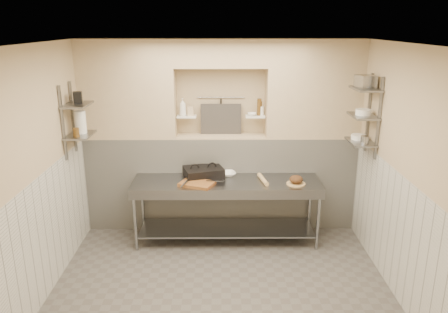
{
  "coord_description": "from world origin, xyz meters",
  "views": [
    {
      "loc": [
        -0.0,
        -4.48,
        3.0
      ],
      "look_at": [
        0.04,
        0.9,
        1.35
      ],
      "focal_mm": 35.0,
      "sensor_mm": 36.0,
      "label": 1
    }
  ],
  "objects_px": {
    "bread_loaf": "(296,179)",
    "bottle_soap": "(183,107)",
    "rolling_pin": "(263,179)",
    "bowl_alcove": "(252,114)",
    "panini_press": "(204,173)",
    "prep_table": "(227,199)",
    "mixing_bowl": "(227,174)",
    "jug_left": "(80,122)",
    "cutting_board": "(197,184)"
  },
  "relations": [
    {
      "from": "cutting_board",
      "to": "bowl_alcove",
      "type": "bearing_deg",
      "value": 41.49
    },
    {
      "from": "rolling_pin",
      "to": "bread_loaf",
      "type": "height_order",
      "value": "bread_loaf"
    },
    {
      "from": "bread_loaf",
      "to": "jug_left",
      "type": "bearing_deg",
      "value": 179.3
    },
    {
      "from": "panini_press",
      "to": "rolling_pin",
      "type": "relative_size",
      "value": 1.53
    },
    {
      "from": "rolling_pin",
      "to": "bread_loaf",
      "type": "bearing_deg",
      "value": -14.45
    },
    {
      "from": "bread_loaf",
      "to": "panini_press",
      "type": "bearing_deg",
      "value": 167.24
    },
    {
      "from": "panini_press",
      "to": "rolling_pin",
      "type": "height_order",
      "value": "panini_press"
    },
    {
      "from": "rolling_pin",
      "to": "jug_left",
      "type": "xyz_separation_m",
      "value": [
        -2.42,
        -0.08,
        0.83
      ]
    },
    {
      "from": "bottle_soap",
      "to": "jug_left",
      "type": "relative_size",
      "value": 0.87
    },
    {
      "from": "bread_loaf",
      "to": "bottle_soap",
      "type": "distance_m",
      "value": 1.92
    },
    {
      "from": "prep_table",
      "to": "cutting_board",
      "type": "xyz_separation_m",
      "value": [
        -0.4,
        -0.13,
        0.28
      ]
    },
    {
      "from": "bread_loaf",
      "to": "mixing_bowl",
      "type": "bearing_deg",
      "value": 159.4
    },
    {
      "from": "bread_loaf",
      "to": "bottle_soap",
      "type": "bearing_deg",
      "value": 156.99
    },
    {
      "from": "cutting_board",
      "to": "jug_left",
      "type": "bearing_deg",
      "value": 177.88
    },
    {
      "from": "prep_table",
      "to": "mixing_bowl",
      "type": "relative_size",
      "value": 11.16
    },
    {
      "from": "panini_press",
      "to": "cutting_board",
      "type": "distance_m",
      "value": 0.32
    },
    {
      "from": "cutting_board",
      "to": "mixing_bowl",
      "type": "xyz_separation_m",
      "value": [
        0.42,
        0.37,
        0.01
      ]
    },
    {
      "from": "panini_press",
      "to": "rolling_pin",
      "type": "xyz_separation_m",
      "value": [
        0.83,
        -0.17,
        -0.04
      ]
    },
    {
      "from": "prep_table",
      "to": "bread_loaf",
      "type": "bearing_deg",
      "value": -6.65
    },
    {
      "from": "prep_table",
      "to": "bowl_alcove",
      "type": "height_order",
      "value": "bowl_alcove"
    },
    {
      "from": "rolling_pin",
      "to": "jug_left",
      "type": "distance_m",
      "value": 2.56
    },
    {
      "from": "mixing_bowl",
      "to": "panini_press",
      "type": "bearing_deg",
      "value": -169.81
    },
    {
      "from": "bread_loaf",
      "to": "bowl_alcove",
      "type": "relative_size",
      "value": 1.39
    },
    {
      "from": "mixing_bowl",
      "to": "bread_loaf",
      "type": "relative_size",
      "value": 1.27
    },
    {
      "from": "prep_table",
      "to": "panini_press",
      "type": "distance_m",
      "value": 0.5
    },
    {
      "from": "bottle_soap",
      "to": "bowl_alcove",
      "type": "xyz_separation_m",
      "value": [
        1.0,
        -0.0,
        -0.11
      ]
    },
    {
      "from": "prep_table",
      "to": "bowl_alcove",
      "type": "xyz_separation_m",
      "value": [
        0.37,
        0.56,
        1.09
      ]
    },
    {
      "from": "bowl_alcove",
      "to": "bottle_soap",
      "type": "bearing_deg",
      "value": 179.98
    },
    {
      "from": "rolling_pin",
      "to": "bowl_alcove",
      "type": "bearing_deg",
      "value": 103.09
    },
    {
      "from": "jug_left",
      "to": "mixing_bowl",
      "type": "bearing_deg",
      "value": 9.22
    },
    {
      "from": "mixing_bowl",
      "to": "cutting_board",
      "type": "bearing_deg",
      "value": -138.62
    },
    {
      "from": "prep_table",
      "to": "mixing_bowl",
      "type": "bearing_deg",
      "value": 86.24
    },
    {
      "from": "cutting_board",
      "to": "jug_left",
      "type": "height_order",
      "value": "jug_left"
    },
    {
      "from": "prep_table",
      "to": "bottle_soap",
      "type": "relative_size",
      "value": 10.13
    },
    {
      "from": "rolling_pin",
      "to": "bottle_soap",
      "type": "bearing_deg",
      "value": 153.9
    },
    {
      "from": "cutting_board",
      "to": "mixing_bowl",
      "type": "distance_m",
      "value": 0.56
    },
    {
      "from": "prep_table",
      "to": "rolling_pin",
      "type": "relative_size",
      "value": 6.47
    },
    {
      "from": "cutting_board",
      "to": "prep_table",
      "type": "bearing_deg",
      "value": 17.93
    },
    {
      "from": "prep_table",
      "to": "bottle_soap",
      "type": "bearing_deg",
      "value": 138.4
    },
    {
      "from": "bottle_soap",
      "to": "cutting_board",
      "type": "bearing_deg",
      "value": -71.96
    },
    {
      "from": "mixing_bowl",
      "to": "jug_left",
      "type": "xyz_separation_m",
      "value": [
        -1.93,
        -0.31,
        0.83
      ]
    },
    {
      "from": "panini_press",
      "to": "mixing_bowl",
      "type": "height_order",
      "value": "panini_press"
    },
    {
      "from": "mixing_bowl",
      "to": "bottle_soap",
      "type": "relative_size",
      "value": 0.91
    },
    {
      "from": "bread_loaf",
      "to": "jug_left",
      "type": "xyz_separation_m",
      "value": [
        -2.86,
        0.04,
        0.79
      ]
    },
    {
      "from": "bread_loaf",
      "to": "bowl_alcove",
      "type": "xyz_separation_m",
      "value": [
        -0.57,
        0.67,
        0.76
      ]
    },
    {
      "from": "jug_left",
      "to": "cutting_board",
      "type": "bearing_deg",
      "value": -2.12
    },
    {
      "from": "rolling_pin",
      "to": "bowl_alcove",
      "type": "height_order",
      "value": "bowl_alcove"
    },
    {
      "from": "rolling_pin",
      "to": "prep_table",
      "type": "bearing_deg",
      "value": -179.58
    },
    {
      "from": "prep_table",
      "to": "cutting_board",
      "type": "relative_size",
      "value": 5.91
    },
    {
      "from": "cutting_board",
      "to": "panini_press",
      "type": "bearing_deg",
      "value": 75.76
    }
  ]
}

